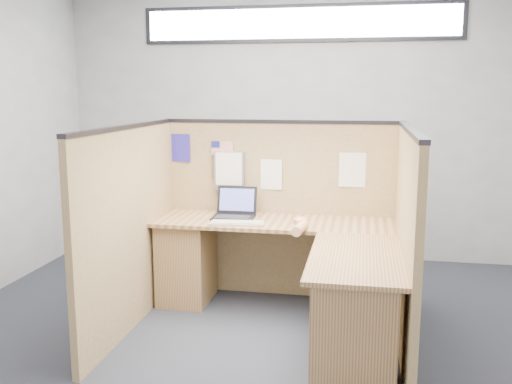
% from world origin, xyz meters
% --- Properties ---
extents(floor, '(5.00, 5.00, 0.00)m').
position_xyz_m(floor, '(0.00, 0.00, 0.00)').
color(floor, '#20252E').
rests_on(floor, ground).
extents(wall_back, '(5.00, 0.00, 5.00)m').
position_xyz_m(wall_back, '(0.00, 2.25, 1.40)').
color(wall_back, '#95989A').
rests_on(wall_back, floor).
extents(wall_front, '(5.00, 0.00, 5.00)m').
position_xyz_m(wall_front, '(0.00, -2.25, 1.40)').
color(wall_front, '#95989A').
rests_on(wall_front, floor).
extents(clerestory_window, '(3.30, 0.04, 0.38)m').
position_xyz_m(clerestory_window, '(0.00, 2.23, 2.45)').
color(clerestory_window, '#232328').
rests_on(clerestory_window, wall_back).
extents(cubicle_partitions, '(2.06, 1.83, 1.53)m').
position_xyz_m(cubicle_partitions, '(0.00, 0.43, 0.77)').
color(cubicle_partitions, olive).
rests_on(cubicle_partitions, floor).
extents(l_desk, '(1.95, 1.75, 0.73)m').
position_xyz_m(l_desk, '(0.18, 0.29, 0.39)').
color(l_desk, brown).
rests_on(l_desk, floor).
extents(laptop, '(0.34, 0.32, 0.24)m').
position_xyz_m(laptop, '(-0.34, 0.75, 0.79)').
color(laptop, black).
rests_on(laptop, l_desk).
extents(keyboard, '(0.44, 0.19, 0.03)m').
position_xyz_m(keyboard, '(-0.26, 0.48, 0.74)').
color(keyboard, tan).
rests_on(keyboard, l_desk).
extents(mouse, '(0.12, 0.09, 0.05)m').
position_xyz_m(mouse, '(0.24, 0.52, 0.75)').
color(mouse, silver).
rests_on(mouse, l_desk).
extents(hand_forearm, '(0.11, 0.40, 0.08)m').
position_xyz_m(hand_forearm, '(0.25, 0.38, 0.77)').
color(hand_forearm, tan).
rests_on(hand_forearm, l_desk).
extents(blue_poster, '(0.18, 0.02, 0.24)m').
position_xyz_m(blue_poster, '(-0.88, 0.97, 1.28)').
color(blue_poster, '#2B229F').
rests_on(blue_poster, cubicle_partitions).
extents(american_flag, '(0.19, 0.01, 0.33)m').
position_xyz_m(american_flag, '(-0.52, 0.96, 1.27)').
color(american_flag, olive).
rests_on(american_flag, cubicle_partitions).
extents(file_holder, '(0.26, 0.05, 0.33)m').
position_xyz_m(file_holder, '(-0.43, 0.94, 1.09)').
color(file_holder, slate).
rests_on(file_holder, cubicle_partitions).
extents(paper_left, '(0.20, 0.02, 0.26)m').
position_xyz_m(paper_left, '(-0.08, 0.97, 1.07)').
color(paper_left, white).
rests_on(paper_left, cubicle_partitions).
extents(paper_right, '(0.23, 0.02, 0.29)m').
position_xyz_m(paper_right, '(0.61, 0.97, 1.12)').
color(paper_right, white).
rests_on(paper_right, cubicle_partitions).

